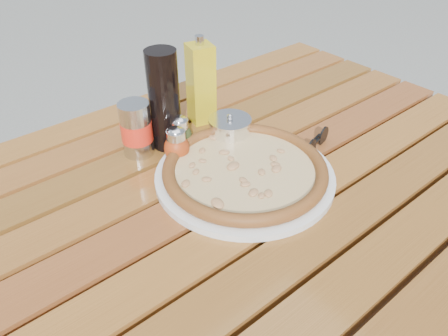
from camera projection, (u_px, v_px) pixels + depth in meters
table at (230, 213)px, 0.91m from camera, size 1.40×0.90×0.75m
plate at (245, 175)px, 0.88m from camera, size 0.36×0.36×0.01m
pizza at (245, 169)px, 0.87m from camera, size 0.34×0.34×0.03m
pepper_shaker at (177, 145)px, 0.91m from camera, size 0.07×0.07×0.08m
oregano_shaker at (180, 133)px, 0.95m from camera, size 0.07×0.07×0.08m
dark_bottle at (164, 101)px, 0.92m from camera, size 0.07×0.07×0.22m
soda_can at (136, 129)px, 0.92m from camera, size 0.09×0.09×0.12m
olive_oil_cruet at (201, 84)px, 1.02m from camera, size 0.07×0.07×0.21m
parmesan_tin at (230, 130)px, 0.98m from camera, size 0.10×0.10×0.07m
sunglasses at (316, 143)px, 0.96m from camera, size 0.11×0.05×0.04m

